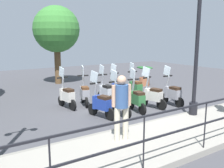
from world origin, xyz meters
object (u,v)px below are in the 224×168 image
at_px(scooter_near_1, 153,95).
at_px(scooter_far_4, 67,96).
at_px(potted_palm, 144,78).
at_px(scooter_far_2, 106,92).
at_px(scooter_far_3, 84,93).
at_px(pedestrian_distant, 121,103).
at_px(scooter_near_3, 119,102).
at_px(scooter_far_0, 135,87).
at_px(lamp_post_near, 197,52).
at_px(scooter_far_1, 118,89).
at_px(scooter_near_2, 137,99).
at_px(scooter_near_4, 101,103).
at_px(scooter_near_0, 172,93).
at_px(tree_distant, 56,30).

distance_m(scooter_near_1, scooter_far_4, 3.22).
relative_size(potted_palm, scooter_far_2, 0.69).
bearing_deg(scooter_far_4, scooter_far_3, -93.87).
xyz_separation_m(pedestrian_distant, scooter_near_3, (2.01, -1.34, -0.60)).
bearing_deg(potted_palm, scooter_far_0, 132.10).
distance_m(lamp_post_near, scooter_far_3, 4.43).
xyz_separation_m(scooter_near_3, scooter_far_0, (1.72, -2.04, 0.00)).
xyz_separation_m(potted_palm, scooter_far_0, (-2.02, 2.24, 0.04)).
height_order(lamp_post_near, scooter_far_0, lamp_post_near).
bearing_deg(scooter_far_0, scooter_far_3, 93.72).
bearing_deg(scooter_far_1, scooter_near_1, -170.05).
relative_size(scooter_near_2, scooter_near_3, 1.00).
bearing_deg(scooter_near_4, lamp_post_near, -138.58).
bearing_deg(scooter_far_0, pedestrian_distant, 145.20).
bearing_deg(scooter_near_3, scooter_far_4, 29.28).
bearing_deg(scooter_near_0, scooter_far_1, 38.85).
height_order(scooter_near_1, scooter_far_2, same).
relative_size(pedestrian_distant, tree_distant, 0.36).
bearing_deg(scooter_far_2, scooter_near_0, -129.39).
bearing_deg(scooter_near_1, scooter_near_4, 76.45).
bearing_deg(scooter_far_4, tree_distant, -24.76).
bearing_deg(scooter_near_1, scooter_near_0, -112.36).
height_order(scooter_far_0, scooter_far_3, same).
distance_m(tree_distant, scooter_far_0, 6.02).
bearing_deg(lamp_post_near, scooter_near_0, -22.92).
xyz_separation_m(scooter_near_0, scooter_near_3, (0.05, 2.46, 0.00)).
bearing_deg(scooter_near_4, scooter_far_1, -61.56).
relative_size(scooter_near_0, scooter_near_2, 1.00).
bearing_deg(scooter_far_3, scooter_far_2, -88.55).
distance_m(scooter_near_3, scooter_near_4, 0.65).
distance_m(pedestrian_distant, scooter_far_3, 4.05).
height_order(lamp_post_near, scooter_far_4, lamp_post_near).
distance_m(lamp_post_near, scooter_far_2, 3.89).
xyz_separation_m(scooter_near_1, scooter_far_3, (1.77, 1.95, 0.00)).
xyz_separation_m(lamp_post_near, scooter_far_0, (3.31, -0.23, -1.69)).
height_order(tree_distant, scooter_far_0, tree_distant).
bearing_deg(potted_palm, lamp_post_near, 155.13).
height_order(tree_distant, potted_palm, tree_distant).
xyz_separation_m(scooter_near_3, scooter_far_1, (1.72, -1.14, 0.00)).
distance_m(lamp_post_near, scooter_far_4, 4.82).
bearing_deg(scooter_near_0, scooter_far_2, 51.68).
bearing_deg(scooter_near_2, scooter_near_0, -83.57).
distance_m(scooter_near_0, scooter_near_4, 3.10).
bearing_deg(scooter_far_4, potted_palm, -77.56).
xyz_separation_m(scooter_far_1, scooter_far_2, (-0.07, 0.67, 0.00)).
bearing_deg(scooter_near_4, pedestrian_distant, 148.45).
distance_m(pedestrian_distant, scooter_near_3, 2.49).
xyz_separation_m(scooter_near_3, scooter_far_4, (1.83, 1.12, 0.00)).
bearing_deg(scooter_near_2, pedestrian_distant, 143.24).
relative_size(tree_distant, scooter_far_3, 2.85).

